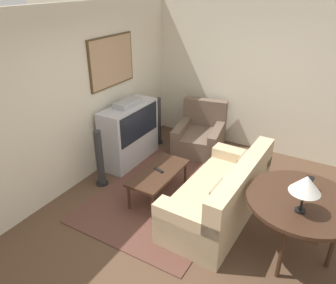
% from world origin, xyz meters
% --- Properties ---
extents(ground_plane, '(12.00, 12.00, 0.00)m').
position_xyz_m(ground_plane, '(0.00, 0.00, 0.00)').
color(ground_plane, brown).
extents(wall_back, '(12.00, 0.10, 2.70)m').
position_xyz_m(wall_back, '(0.02, 2.13, 1.36)').
color(wall_back, beige).
rests_on(wall_back, ground_plane).
extents(wall_right, '(0.06, 12.00, 2.70)m').
position_xyz_m(wall_right, '(2.63, 0.00, 1.35)').
color(wall_right, beige).
rests_on(wall_right, ground_plane).
extents(area_rug, '(2.53, 1.88, 0.01)m').
position_xyz_m(area_rug, '(0.36, 0.69, 0.01)').
color(area_rug, brown).
rests_on(area_rug, ground_plane).
extents(tv, '(1.16, 0.46, 1.14)m').
position_xyz_m(tv, '(0.98, 1.80, 0.54)').
color(tv, '#B7B7BC').
rests_on(tv, ground_plane).
extents(couch, '(1.93, 0.92, 0.89)m').
position_xyz_m(couch, '(0.34, -0.19, 0.32)').
color(couch, '#CCB289').
rests_on(couch, ground_plane).
extents(armchair, '(1.12, 1.01, 0.89)m').
position_xyz_m(armchair, '(2.01, 0.91, 0.27)').
color(armchair, brown).
rests_on(armchair, ground_plane).
extents(coffee_table, '(1.07, 0.49, 0.44)m').
position_xyz_m(coffee_table, '(0.30, 0.78, 0.39)').
color(coffee_table, '#3D2619').
rests_on(coffee_table, ground_plane).
extents(console_table, '(1.23, 1.23, 0.80)m').
position_xyz_m(console_table, '(0.11, -1.21, 0.73)').
color(console_table, '#3D2619').
rests_on(console_table, ground_plane).
extents(table_lamp, '(0.32, 0.32, 0.44)m').
position_xyz_m(table_lamp, '(-0.12, -1.22, 1.13)').
color(table_lamp, black).
rests_on(table_lamp, console_table).
extents(mantel_clock, '(0.14, 0.10, 0.17)m').
position_xyz_m(mantel_clock, '(0.30, -1.22, 0.88)').
color(mantel_clock, black).
rests_on(mantel_clock, console_table).
extents(remote, '(0.09, 0.17, 0.02)m').
position_xyz_m(remote, '(0.32, 0.79, 0.45)').
color(remote, black).
rests_on(remote, coffee_table).
extents(speaker_tower_left, '(0.20, 0.20, 0.94)m').
position_xyz_m(speaker_tower_left, '(0.12, 1.75, 0.44)').
color(speaker_tower_left, black).
rests_on(speaker_tower_left, ground_plane).
extents(speaker_tower_right, '(0.20, 0.20, 0.94)m').
position_xyz_m(speaker_tower_right, '(1.84, 1.75, 0.44)').
color(speaker_tower_right, black).
rests_on(speaker_tower_right, ground_plane).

